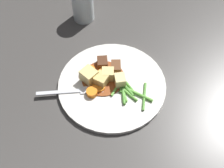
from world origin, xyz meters
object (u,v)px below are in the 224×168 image
Objects in this scene: carrot_slice_0 at (85,74)px; carrot_slice_2 at (99,87)px; carrot_slice_4 at (92,92)px; carrot_slice_1 at (100,78)px; potato_chunk_3 at (108,74)px; meat_chunk_1 at (116,68)px; potato_chunk_0 at (89,76)px; fork at (72,91)px; water_glass at (83,5)px; carrot_slice_3 at (103,73)px; potato_chunk_1 at (102,80)px; potato_chunk_2 at (120,81)px; dinner_plate at (112,85)px; meat_chunk_0 at (102,63)px; carrot_slice_5 at (90,71)px.

carrot_slice_0 is 0.06m from carrot_slice_2.
carrot_slice_1 is at bearing -74.95° from carrot_slice_4.
meat_chunk_1 is at bearing -96.50° from potato_chunk_3.
fork is (0.01, 0.06, -0.02)m from potato_chunk_0.
water_glass is (0.17, -0.24, 0.04)m from fork.
potato_chunk_0 reaches higher than carrot_slice_3.
potato_chunk_3 is (-0.04, -0.04, -0.00)m from potato_chunk_0.
carrot_slice_3 is at bearing -59.06° from potato_chunk_1.
potato_chunk_1 reaches higher than fork.
carrot_slice_3 is at bearing 51.85° from meat_chunk_1.
carrot_slice_2 is 1.09× the size of potato_chunk_2.
carrot_slice_4 reaches higher than dinner_plate.
fork is at bearing 86.55° from meat_chunk_0.
potato_chunk_0 reaches higher than fork.
potato_chunk_1 is 0.27m from water_glass.
carrot_slice_2 reaches higher than dinner_plate.
potato_chunk_3 is 0.05m from meat_chunk_0.
potato_chunk_2 is 0.89× the size of meat_chunk_1.
potato_chunk_2 reaches higher than carrot_slice_1.
carrot_slice_0 reaches higher than fork.
water_glass reaches higher than carrot_slice_2.
dinner_plate is 0.03m from potato_chunk_3.
potato_chunk_2 is 0.31× the size of water_glass.
potato_chunk_3 is 0.26m from water_glass.
water_glass is at bearing -55.26° from fork.
potato_chunk_0 is 0.08m from meat_chunk_1.
meat_chunk_0 is (0.04, -0.05, -0.00)m from potato_chunk_1.
carrot_slice_3 is 0.94× the size of carrot_slice_5.
carrot_slice_5 is at bearing -45.44° from carrot_slice_4.
potato_chunk_3 is 0.03m from meat_chunk_1.
water_glass is at bearing -48.27° from carrot_slice_0.
carrot_slice_2 is 0.06m from potato_chunk_2.
potato_chunk_0 is (-0.02, 0.02, 0.01)m from carrot_slice_5.
carrot_slice_0 is at bearing 42.83° from carrot_slice_3.
carrot_slice_0 is 0.97× the size of carrot_slice_5.
potato_chunk_1 is (-0.03, -0.01, -0.00)m from potato_chunk_0.
carrot_slice_1 is 0.82× the size of meat_chunk_0.
potato_chunk_2 is (-0.09, -0.03, 0.01)m from carrot_slice_0.
meat_chunk_1 is at bearing -110.92° from carrot_slice_1.
carrot_slice_5 is (-0.00, -0.02, 0.00)m from carrot_slice_0.
carrot_slice_0 is 0.06m from potato_chunk_3.
carrot_slice_0 is 0.22× the size of fork.
carrot_slice_3 is at bearing -78.89° from carrot_slice_1.
carrot_slice_1 reaches higher than carrot_slice_3.
fork is (0.04, 0.07, -0.01)m from potato_chunk_1.
water_glass reaches higher than carrot_slice_3.
water_glass is (0.16, -0.18, 0.03)m from carrot_slice_0.
potato_chunk_2 is (-0.07, -0.04, -0.00)m from potato_chunk_0.
potato_chunk_1 is at bearing -160.79° from potato_chunk_0.
carrot_slice_0 is at bearing 131.73° from water_glass.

